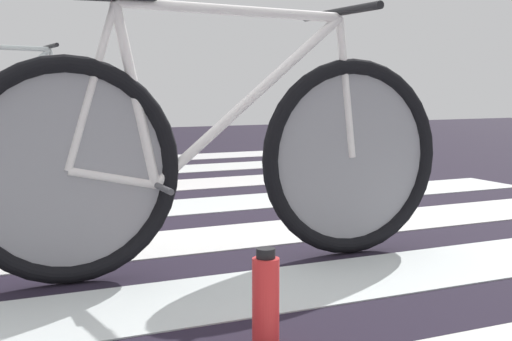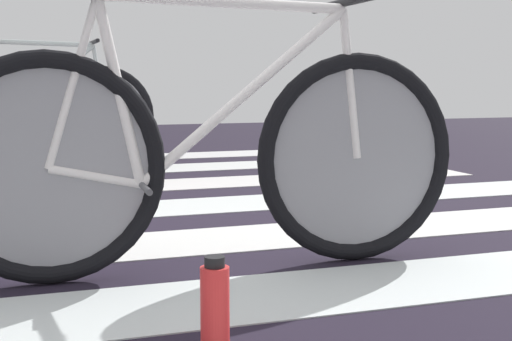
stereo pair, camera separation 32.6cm
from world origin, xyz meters
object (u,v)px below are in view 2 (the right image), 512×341
bicycle_3_of_3 (28,114)px  water_bottle (215,312)px  bicycle_1_of_3 (211,155)px  traffic_cone (382,141)px

bicycle_3_of_3 → water_bottle: (0.29, -3.72, -0.27)m
bicycle_1_of_3 → water_bottle: size_ratio=7.19×
bicycle_1_of_3 → water_bottle: bearing=-102.9°
water_bottle → bicycle_1_of_3: bearing=75.2°
bicycle_3_of_3 → bicycle_1_of_3: bearing=-80.7°
bicycle_1_of_3 → water_bottle: 0.81m
bicycle_1_of_3 → bicycle_3_of_3: same height
bicycle_3_of_3 → traffic_cone: 2.42m
water_bottle → traffic_cone: 3.33m
bicycle_1_of_3 → traffic_cone: bearing=51.2°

